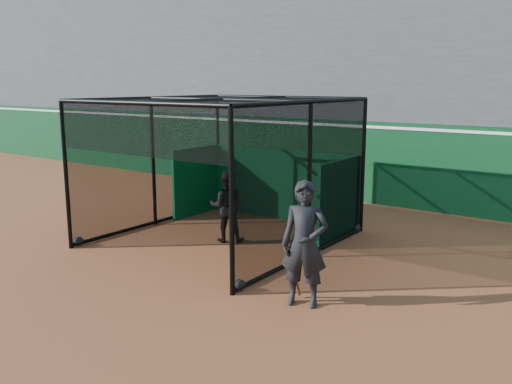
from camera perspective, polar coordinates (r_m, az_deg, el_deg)
The scene contains 6 objects.
ground at distance 10.46m, azimuth -8.00°, elevation -9.10°, with size 120.00×120.00×0.00m, color brown.
outfield_wall at distance 17.12m, azimuth 12.04°, elevation 3.23°, with size 50.00×0.50×2.50m.
grandstand at distance 20.48m, azimuth 16.87°, elevation 13.25°, with size 50.00×7.85×8.95m.
batting_cage at distance 12.60m, azimuth -3.46°, elevation 2.19°, with size 4.73×5.26×3.27m.
batter at distance 12.58m, azimuth -3.09°, elevation -1.52°, with size 0.81×0.63×1.67m, color black.
on_deck_player at distance 8.94m, azimuth 5.12°, elevation -5.50°, with size 0.90×0.74×2.11m.
Camera 1 is at (6.87, -7.00, 3.64)m, focal length 38.00 mm.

